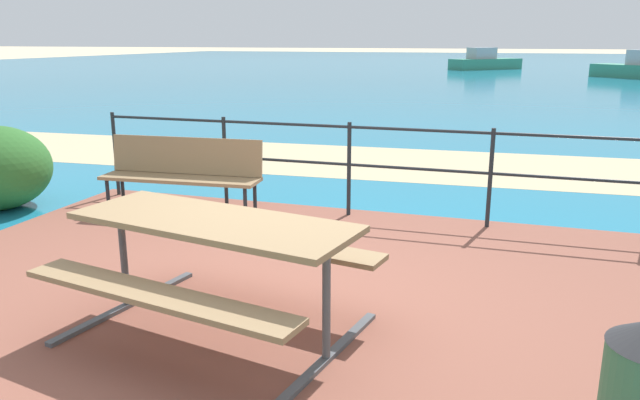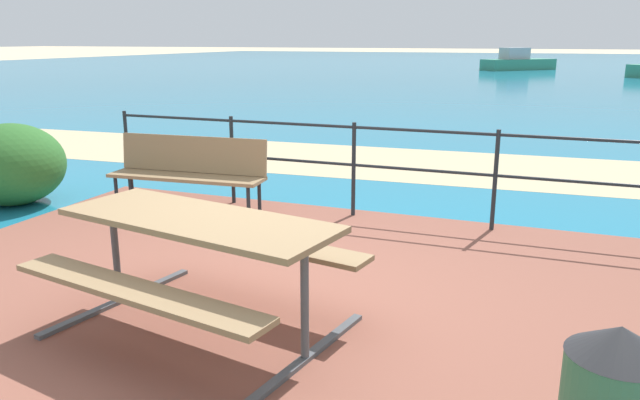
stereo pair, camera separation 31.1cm
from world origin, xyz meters
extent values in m
plane|color=beige|center=(0.00, 0.00, 0.00)|extent=(240.00, 240.00, 0.00)
cube|color=brown|center=(0.00, 0.00, 0.03)|extent=(6.40, 5.20, 0.06)
cube|color=teal|center=(0.00, 40.00, 0.01)|extent=(90.00, 90.00, 0.01)
cube|color=tan|center=(0.00, 5.64, 0.01)|extent=(54.07, 5.34, 0.01)
cube|color=#8C704C|center=(-0.10, -0.57, 0.82)|extent=(1.95, 1.01, 0.04)
cube|color=#8C704C|center=(-0.20, -1.11, 0.53)|extent=(1.87, 0.60, 0.04)
cube|color=#8C704C|center=(0.00, -0.03, 0.53)|extent=(1.87, 0.60, 0.04)
cylinder|color=#4C5156|center=(-0.89, -0.42, 0.44)|extent=(0.06, 0.06, 0.76)
cube|color=#4C5156|center=(-0.89, -0.42, 0.07)|extent=(0.31, 1.34, 0.03)
cylinder|color=#4C5156|center=(0.70, -0.72, 0.44)|extent=(0.06, 0.06, 0.76)
cube|color=#4C5156|center=(0.70, -0.72, 0.07)|extent=(0.31, 1.34, 0.03)
cube|color=#8C704C|center=(-1.70, 1.76, 0.48)|extent=(1.76, 0.53, 0.04)
cube|color=#8C704C|center=(-1.72, 1.94, 0.70)|extent=(1.74, 0.20, 0.40)
cylinder|color=#1E2328|center=(-2.48, 1.55, 0.27)|extent=(0.04, 0.04, 0.42)
cylinder|color=#1E2328|center=(-2.50, 1.85, 0.27)|extent=(0.04, 0.04, 0.42)
cylinder|color=#1E2328|center=(-0.91, 1.67, 0.27)|extent=(0.04, 0.04, 0.42)
cylinder|color=#1E2328|center=(-0.93, 1.97, 0.27)|extent=(0.04, 0.04, 0.42)
cylinder|color=#1E2328|center=(-2.95, 2.38, 0.57)|extent=(0.04, 0.04, 1.02)
cylinder|color=#1E2328|center=(-1.48, 2.38, 0.57)|extent=(0.04, 0.04, 1.02)
cylinder|color=#1E2328|center=(0.00, 2.38, 0.57)|extent=(0.04, 0.04, 1.02)
cylinder|color=#1E2328|center=(1.48, 2.38, 0.57)|extent=(0.04, 0.04, 1.02)
cylinder|color=#1E2328|center=(0.00, 2.38, 1.03)|extent=(5.90, 0.03, 0.03)
cylinder|color=#1E2328|center=(0.00, 2.38, 0.62)|extent=(5.90, 0.03, 0.03)
cube|color=#338466|center=(7.13, 30.60, 0.33)|extent=(3.94, 3.75, 0.65)
cone|color=#338466|center=(5.46, 32.11, 0.33)|extent=(0.76, 0.77, 0.58)
cube|color=#338466|center=(-0.40, 37.43, 0.34)|extent=(4.47, 4.49, 0.67)
cube|color=#A5A8AD|center=(-0.65, 37.17, 1.02)|extent=(1.88, 1.88, 0.70)
cone|color=#338466|center=(1.50, 39.34, 0.34)|extent=(0.78, 0.78, 0.60)
camera|label=1|loc=(1.67, -3.88, 1.94)|focal=34.38mm
camera|label=2|loc=(1.96, -3.77, 1.94)|focal=34.38mm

